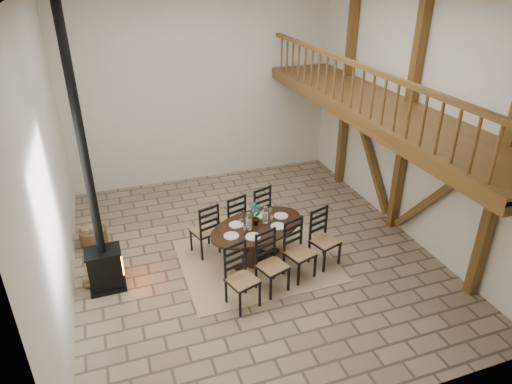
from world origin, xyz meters
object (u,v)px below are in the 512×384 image
object	(u,v)px
wood_stove	(99,236)
log_stack	(95,275)
dining_table	(260,246)
log_basket	(94,236)

from	to	relation	value
wood_stove	log_stack	world-z (taller)	wood_stove
wood_stove	log_stack	distance (m)	1.07
dining_table	log_basket	distance (m)	3.62
dining_table	wood_stove	distance (m)	3.02
log_stack	dining_table	bearing A→B (deg)	-9.14
log_basket	log_stack	size ratio (longest dim) A/B	1.06
wood_stove	log_basket	xyz separation A→B (m)	(-0.19, 1.60, -0.93)
wood_stove	log_stack	size ratio (longest dim) A/B	9.37
dining_table	log_stack	bearing A→B (deg)	152.73
dining_table	log_basket	size ratio (longest dim) A/B	4.95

